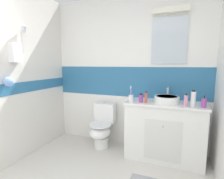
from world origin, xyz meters
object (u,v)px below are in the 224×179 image
at_px(sink_basin, 167,99).
at_px(deodorant_spray_can, 186,100).
at_px(toilet, 102,127).
at_px(toothbrush_cup, 131,98).
at_px(soap_dispenser, 204,103).
at_px(shampoo_bottle_tall, 193,99).
at_px(lotion_bottle_short, 141,98).
at_px(toothpaste_tube_upright, 146,98).

bearing_deg(sink_basin, deodorant_spray_can, -29.20).
bearing_deg(sink_basin, toilet, 179.83).
height_order(toothbrush_cup, deodorant_spray_can, toothbrush_cup).
xyz_separation_m(soap_dispenser, shampoo_bottle_tall, (-0.12, 0.02, 0.04)).
bearing_deg(deodorant_spray_can, toothbrush_cup, 178.94).
height_order(lotion_bottle_short, deodorant_spray_can, deodorant_spray_can).
relative_size(toilet, lotion_bottle_short, 5.73).
xyz_separation_m(shampoo_bottle_tall, toothpaste_tube_upright, (-0.60, -0.03, -0.02)).
relative_size(toothbrush_cup, lotion_bottle_short, 1.79).
relative_size(sink_basin, toilet, 0.53).
bearing_deg(soap_dispenser, toilet, 174.96).
bearing_deg(deodorant_spray_can, sink_basin, 150.80).
height_order(soap_dispenser, toothpaste_tube_upright, toothpaste_tube_upright).
bearing_deg(soap_dispenser, lotion_bottle_short, 179.47).
bearing_deg(toothbrush_cup, lotion_bottle_short, 1.89).
height_order(toilet, toothpaste_tube_upright, toothpaste_tube_upright).
bearing_deg(toilet, toothbrush_cup, -13.59).
distance_m(lotion_bottle_short, deodorant_spray_can, 0.60).
bearing_deg(deodorant_spray_can, toothpaste_tube_upright, -179.65).
height_order(toilet, soap_dispenser, soap_dispenser).
distance_m(shampoo_bottle_tall, lotion_bottle_short, 0.68).
relative_size(sink_basin, toothpaste_tube_upright, 2.31).
xyz_separation_m(sink_basin, soap_dispenser, (0.46, -0.13, 0.01)).
distance_m(sink_basin, toilet, 1.16).
relative_size(shampoo_bottle_tall, toothpaste_tube_upright, 1.26).
bearing_deg(toothpaste_tube_upright, toothbrush_cup, 175.68).
xyz_separation_m(soap_dispenser, deodorant_spray_can, (-0.21, -0.01, 0.02)).
bearing_deg(lotion_bottle_short, shampoo_bottle_tall, 0.79).
distance_m(toothbrush_cup, soap_dispenser, 0.95).
xyz_separation_m(toothbrush_cup, lotion_bottle_short, (0.14, 0.00, -0.00)).
height_order(shampoo_bottle_tall, lotion_bottle_short, shampoo_bottle_tall).
bearing_deg(lotion_bottle_short, toilet, 169.64).
xyz_separation_m(shampoo_bottle_tall, deodorant_spray_can, (-0.09, -0.03, -0.02)).
height_order(sink_basin, toilet, sink_basin).
distance_m(shampoo_bottle_tall, deodorant_spray_can, 0.09).
xyz_separation_m(sink_basin, toothbrush_cup, (-0.49, -0.12, 0.01)).
bearing_deg(lotion_bottle_short, soap_dispenser, -0.53).
relative_size(toilet, toothbrush_cup, 3.20).
xyz_separation_m(sink_basin, toilet, (-1.02, 0.00, -0.55)).
relative_size(toothbrush_cup, shampoo_bottle_tall, 1.08).
bearing_deg(sink_basin, lotion_bottle_short, -160.92).
bearing_deg(deodorant_spray_can, shampoo_bottle_tall, 17.70).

